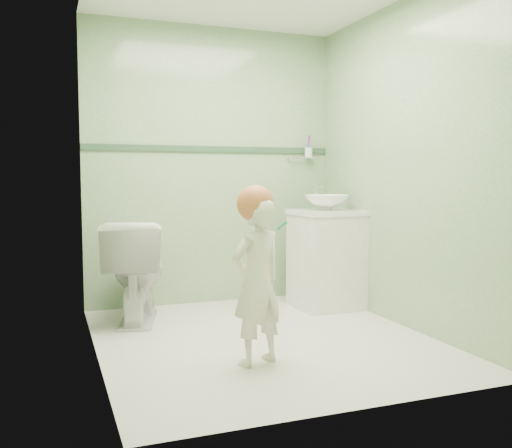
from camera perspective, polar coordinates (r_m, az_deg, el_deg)
name	(u,v)px	position (r m, az deg, el deg)	size (l,w,h in m)	color
ground	(264,339)	(3.92, 0.78, -11.60)	(2.50, 2.50, 0.00)	silver
room_shell	(264,163)	(3.76, 0.80, 6.20)	(2.50, 2.54, 2.40)	#7FAB79
trim_stripe	(212,149)	(4.94, -4.46, 7.60)	(2.20, 0.02, 0.05)	#2E4F37
vanity	(326,261)	(4.80, 7.12, -3.71)	(0.52, 0.50, 0.80)	silver
counter	(327,212)	(4.76, 7.17, 1.18)	(0.54, 0.52, 0.04)	white
basin	(327,202)	(4.75, 7.18, 2.19)	(0.37, 0.37, 0.13)	white
faucet	(317,192)	(4.92, 6.19, 3.21)	(0.03, 0.13, 0.18)	silver
cup_holder	(308,152)	(5.21, 5.27, 7.25)	(0.26, 0.07, 0.21)	silver
toilet	(136,271)	(4.41, -12.09, -4.65)	(0.44, 0.77, 0.78)	white
toddler	(257,282)	(3.32, 0.08, -5.87)	(0.36, 0.24, 0.99)	silver
hair_cap	(255,204)	(3.29, -0.07, 2.08)	(0.22, 0.22, 0.22)	#BF6339
teal_toothbrush	(281,225)	(3.23, 2.53, -0.12)	(0.10, 0.14, 0.08)	#099560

